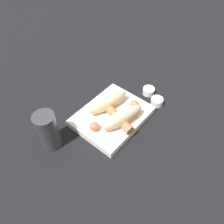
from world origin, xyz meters
TOP-DOWN VIEW (x-y plane):
  - ground_plane at (0.00, 0.00)m, footprint 3.00×3.00m
  - food_tray at (0.00, 0.00)m, footprint 0.25×0.20m
  - bread_roll at (-0.00, 0.01)m, footprint 0.19×0.16m
  - sausage at (0.01, 0.02)m, footprint 0.19×0.17m
  - pickled_veggies at (-0.05, 0.04)m, footprint 0.06×0.05m
  - condiment_cup_near at (-0.16, 0.08)m, footprint 0.05×0.05m
  - condiment_cup_far at (-0.19, 0.03)m, footprint 0.05×0.05m
  - drink_glass at (0.20, -0.08)m, footprint 0.07×0.07m

SIDE VIEW (x-z plane):
  - ground_plane at x=0.00m, z-range 0.00..0.00m
  - condiment_cup_near at x=-0.16m, z-range 0.00..0.02m
  - condiment_cup_far at x=-0.19m, z-range 0.00..0.02m
  - food_tray at x=0.00m, z-range 0.00..0.03m
  - pickled_veggies at x=-0.05m, z-range 0.03..0.03m
  - sausage at x=0.01m, z-range 0.03..0.06m
  - bread_roll at x=0.00m, z-range 0.03..0.09m
  - drink_glass at x=0.20m, z-range 0.00..0.13m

